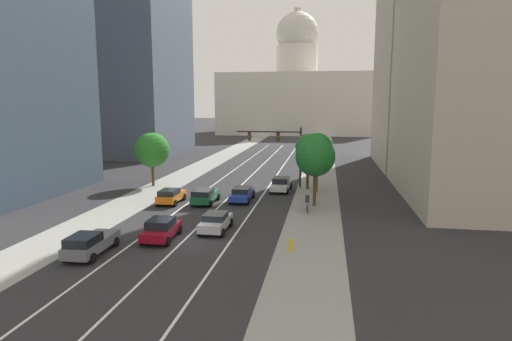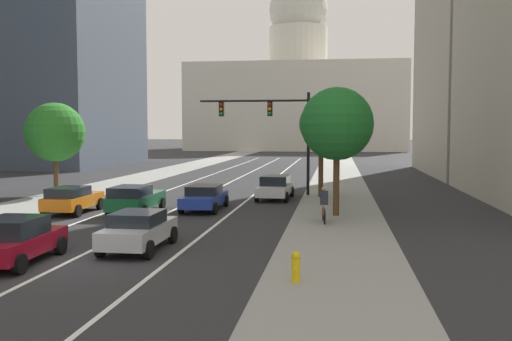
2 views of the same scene
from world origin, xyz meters
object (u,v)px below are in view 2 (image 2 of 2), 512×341
Objects in this scene: capitol_building at (298,98)px; car_blue at (204,197)px; car_crimson at (14,240)px; street_tree_mid_left at (55,132)px; car_silver at (138,230)px; street_tree_mid_right at (337,125)px; car_green at (135,199)px; cyclist at (324,205)px; street_tree_near_right at (337,124)px; car_white at (275,187)px; car_orange at (72,199)px; fire_hydrant at (296,267)px; street_tree_far_right at (321,125)px; traffic_signal_mast at (274,122)px.

car_blue is (1.64, -98.74, -10.87)m from capitol_building.
car_crimson is 0.68× the size of street_tree_mid_left.
street_tree_mid_left is at bearing 62.12° from car_blue.
car_silver is 18.14m from street_tree_mid_right.
car_green is 9.94m from cyclist.
car_green is 11.09m from street_tree_near_right.
car_white is 1.11× the size of car_crimson.
car_white is at bearing -42.55° from car_green.
street_tree_mid_right reaches higher than car_crimson.
cyclist reaches higher than car_orange.
fire_hydrant is (7.61, -112.81, -11.13)m from capitol_building.
car_orange is 13.14m from cyclist.
street_tree_mid_right reaches higher than car_silver.
capitol_building is 99.35m from car_blue.
car_silver is 20.47m from street_tree_mid_left.
fire_hydrant is 21.58m from street_tree_far_right.
street_tree_mid_right is (0.57, 9.19, 3.83)m from cyclist.
car_silver is 12.39m from street_tree_near_right.
fire_hydrant is at bearing -170.18° from car_white.
traffic_signal_mast reaches higher than car_orange.
car_orange is at bearing 136.49° from fire_hydrant.
car_white is at bearing -11.20° from car_silver.
car_blue reaches higher than fire_hydrant.
car_crimson is (3.28, -10.84, 0.03)m from car_orange.
car_silver is at bearing -142.24° from car_orange.
street_tree_mid_right is at bearing -0.69° from street_tree_mid_left.
fire_hydrant is at bearing -134.26° from car_orange.
street_tree_mid_right is (10.38, 7.57, 3.90)m from car_green.
traffic_signal_mast is 3.27m from street_tree_far_right.
car_blue is 0.73× the size of street_tree_near_right.
car_silver reaches higher than car_blue.
car_silver is at bearing 132.09° from cyclist.
cyclist is at bearing -42.39° from car_silver.
street_tree_mid_left is at bearing 179.31° from street_tree_mid_right.
cyclist is at bearing 87.02° from fire_hydrant.
car_blue is 3.72m from car_green.
car_orange is at bearing 38.99° from car_silver.
street_tree_mid_right is 1.03× the size of street_tree_mid_left.
street_tree_mid_left is at bearing -96.19° from capitol_building.
car_white is at bearing -31.62° from car_blue.
car_orange is at bearing -143.76° from street_tree_far_right.
street_tree_near_right is at bearing -43.31° from car_crimson.
street_tree_mid_right is (1.12, 19.88, 4.22)m from fire_hydrant.
street_tree_near_right is (-0.01, -6.84, -0.04)m from street_tree_mid_right.
capitol_building is at bearing 0.38° from car_blue.
cyclist is at bearing -117.92° from car_blue.
street_tree_far_right is (12.64, 9.27, 3.95)m from car_orange.
car_orange is 10.28m from street_tree_mid_left.
street_tree_near_right reaches higher than car_green.
car_orange is 16.16m from street_tree_far_right.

